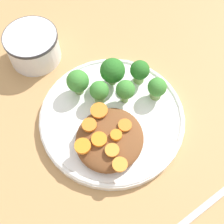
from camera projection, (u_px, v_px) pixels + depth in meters
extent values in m
plane|color=tan|center=(112.00, 120.00, 0.54)|extent=(4.00, 4.00, 0.00)
cylinder|color=white|center=(112.00, 118.00, 0.53)|extent=(0.25, 0.25, 0.01)
torus|color=white|center=(112.00, 116.00, 0.53)|extent=(0.24, 0.24, 0.01)
cylinder|color=silver|center=(33.00, 47.00, 0.58)|extent=(0.10, 0.10, 0.06)
cylinder|color=#333338|center=(30.00, 37.00, 0.56)|extent=(0.10, 0.10, 0.01)
cylinder|color=white|center=(31.00, 40.00, 0.56)|extent=(0.08, 0.08, 0.01)
ellipsoid|color=brown|center=(110.00, 139.00, 0.49)|extent=(0.11, 0.11, 0.03)
cylinder|color=#759E51|center=(156.00, 93.00, 0.54)|extent=(0.02, 0.02, 0.02)
sphere|color=#3D8433|center=(157.00, 87.00, 0.52)|extent=(0.03, 0.03, 0.03)
cylinder|color=#759E51|center=(79.00, 88.00, 0.54)|extent=(0.02, 0.02, 0.02)
sphere|color=#3D8433|center=(78.00, 81.00, 0.52)|extent=(0.04, 0.04, 0.04)
cylinder|color=#7FA85B|center=(113.00, 78.00, 0.55)|extent=(0.01, 0.01, 0.02)
sphere|color=#286B23|center=(113.00, 71.00, 0.53)|extent=(0.04, 0.04, 0.04)
cylinder|color=#759E51|center=(125.00, 96.00, 0.53)|extent=(0.01, 0.01, 0.02)
sphere|color=#3D8433|center=(126.00, 90.00, 0.51)|extent=(0.03, 0.03, 0.03)
cylinder|color=#759E51|center=(100.00, 97.00, 0.53)|extent=(0.02, 0.02, 0.02)
sphere|color=#3D8433|center=(99.00, 90.00, 0.51)|extent=(0.03, 0.03, 0.03)
cylinder|color=#759E51|center=(139.00, 77.00, 0.55)|extent=(0.02, 0.02, 0.02)
sphere|color=#286B23|center=(140.00, 70.00, 0.53)|extent=(0.03, 0.03, 0.03)
cylinder|color=orange|center=(125.00, 125.00, 0.48)|extent=(0.02, 0.02, 0.00)
cylinder|color=orange|center=(112.00, 150.00, 0.46)|extent=(0.02, 0.02, 0.00)
cylinder|color=orange|center=(99.00, 110.00, 0.50)|extent=(0.03, 0.03, 0.00)
cylinder|color=orange|center=(120.00, 164.00, 0.45)|extent=(0.02, 0.02, 0.00)
cylinder|color=orange|center=(116.00, 135.00, 0.47)|extent=(0.02, 0.02, 0.01)
cylinder|color=orange|center=(99.00, 139.00, 0.47)|extent=(0.02, 0.02, 0.01)
cylinder|color=orange|center=(83.00, 146.00, 0.47)|extent=(0.03, 0.03, 0.01)
cylinder|color=orange|center=(89.00, 125.00, 0.48)|extent=(0.02, 0.02, 0.01)
cube|color=#B3B3B3|center=(202.00, 209.00, 0.46)|extent=(0.13, 0.08, 0.01)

